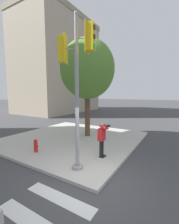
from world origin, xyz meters
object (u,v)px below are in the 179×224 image
(traffic_signal_pole, at_px, (77,73))
(person_photographer, at_px, (102,136))
(fire_hydrant, at_px, (36,146))
(street_tree, at_px, (87,69))

(traffic_signal_pole, distance_m, person_photographer, 3.08)
(person_photographer, xyz_separation_m, fire_hydrant, (-1.20, 3.06, -0.64))
(traffic_signal_pole, xyz_separation_m, fire_hydrant, (0.31, 2.77, -3.31))
(person_photographer, relative_size, street_tree, 0.25)
(fire_hydrant, bearing_deg, person_photographer, -68.53)
(person_photographer, bearing_deg, fire_hydrant, 111.47)
(street_tree, height_order, fire_hydrant, street_tree)
(street_tree, bearing_deg, traffic_signal_pole, -152.79)
(traffic_signal_pole, relative_size, fire_hydrant, 8.81)
(person_photographer, xyz_separation_m, street_tree, (2.63, 2.42, 3.51))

